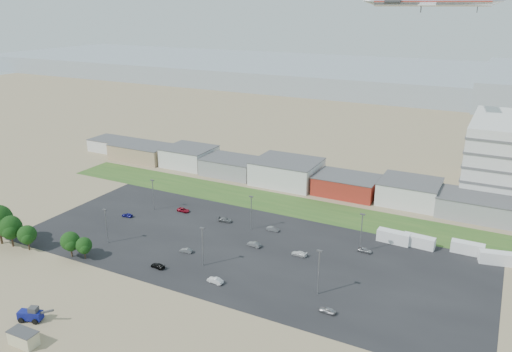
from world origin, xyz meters
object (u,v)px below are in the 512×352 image
Objects in this scene: portable_shed at (23,338)px; parked_car_3 at (158,266)px; parked_car_7 at (254,244)px; box_trailer_a at (393,237)px; parked_car_8 at (365,250)px; parked_car_10 at (76,242)px; parked_car_12 at (299,253)px; parked_car_9 at (183,210)px; parked_car_11 at (273,229)px; parked_car_4 at (186,250)px; parked_car_6 at (225,220)px; parked_car_13 at (215,280)px; airliner at (431,1)px; parked_car_5 at (127,215)px; telehandler at (30,314)px; parked_car_2 at (327,310)px.

parked_car_3 is (4.19, 34.16, -0.86)m from portable_shed.
portable_shed is at bearing -13.95° from parked_car_7.
parked_car_8 is (-5.13, -8.93, -0.98)m from box_trailer_a.
parked_car_12 is at bearing -61.11° from parked_car_10.
box_trailer_a is at bearing 135.65° from parked_car_3.
parked_car_9 is 30.01m from parked_car_11.
parked_car_4 is 20.81m from parked_car_6.
parked_car_9 is at bearing 97.45° from portable_shed.
parked_car_4 is 0.85× the size of parked_car_13.
parked_car_6 is at bearing -118.64° from parked_car_7.
box_trailer_a is 2.11× the size of parked_car_9.
parked_car_12 is (31.80, 55.39, -0.85)m from portable_shed.
parked_car_3 is at bearing -123.82° from airliner.
parked_car_12 is (26.96, -9.18, -0.03)m from parked_car_6.
parked_car_11 is at bearing -123.38° from airliner.
parked_car_4 is 26.65m from parked_car_9.
box_trailer_a is 2.15× the size of parked_car_12.
parked_car_8 is 0.91× the size of parked_car_13.
parked_car_8 is 74.92m from parked_car_10.
parked_car_4 is 30.33m from parked_car_5.
parked_car_13 is at bearing 140.58° from parked_car_8.
parked_car_7 is 1.07× the size of parked_car_8.
parked_car_10 is (-22.57, 34.31, -0.78)m from portable_shed.
parked_car_10 is at bearing 102.25° from telehandler.
airliner reaches higher than parked_car_8.
parked_car_11 is (30.00, 0.29, 0.03)m from parked_car_9.
parked_car_2 is 0.85× the size of parked_car_6.
telehandler is at bearing 12.56° from parked_car_5.
parked_car_6 reaches higher than parked_car_9.
telehandler is 0.89× the size of box_trailer_a.
parked_car_4 is 0.83× the size of parked_car_9.
airliner is 109.43m from parked_car_13.
parked_car_2 is (-0.12, -86.90, -60.08)m from airliner.
box_trailer_a is 32.38m from parked_car_11.
parked_car_12 is 23.87m from parked_car_13.
telehandler reaches higher than parked_car_4.
telehandler is 1.92× the size of parked_car_12.
parked_car_13 reaches higher than parked_car_11.
airliner is 91.07m from parked_car_12.
box_trailer_a is at bearing -78.86° from parked_car_9.
parked_car_5 is at bearing 100.04° from parked_car_8.
parked_car_7 is 1.06× the size of parked_car_11.
parked_car_9 is at bearing 75.81° from telehandler.
parked_car_3 is at bearing 52.77° from telehandler.
parked_car_11 is at bearing -162.89° from box_trailer_a.
telehandler is 38.32m from parked_car_13.
parked_car_13 is at bearing -131.97° from parked_car_9.
parked_car_2 reaches higher than parked_car_9.
portable_shed is 1.41× the size of parked_car_9.
parked_car_3 is at bearing -151.73° from parked_car_9.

